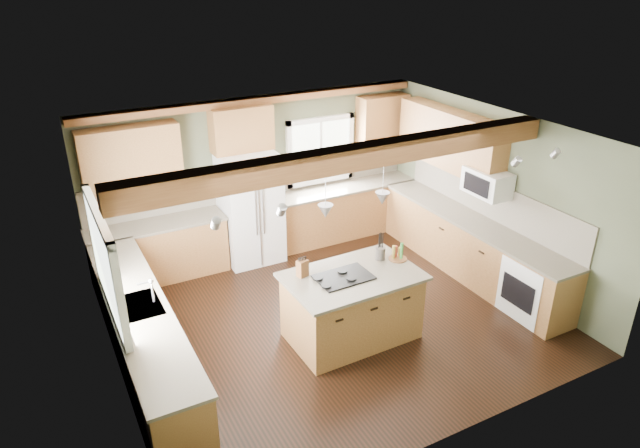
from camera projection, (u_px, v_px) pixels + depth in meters
floor at (331, 317)px, 7.93m from camera, size 5.60×5.60×0.00m
ceiling at (332, 135)px, 6.83m from camera, size 5.60×5.60×0.00m
wall_back at (258, 174)px, 9.38m from camera, size 5.60×0.00×5.60m
wall_left at (106, 285)px, 6.19m from camera, size 0.00×5.00×5.00m
wall_right at (494, 195)px, 8.57m from camera, size 0.00×5.00×5.00m
ceiling_beam at (354, 157)px, 6.48m from camera, size 5.55×0.26×0.26m
soffit_trim at (257, 101)px, 8.78m from camera, size 5.55×0.20×0.10m
backsplash_back at (258, 180)px, 9.41m from camera, size 5.58×0.03×0.58m
backsplash_right at (490, 199)px, 8.64m from camera, size 0.03×3.70×0.58m
base_cab_back_left at (159, 252)px, 8.74m from camera, size 2.02×0.60×0.88m
counter_back_left at (156, 225)px, 8.55m from camera, size 2.06×0.64×0.04m
base_cab_back_right at (344, 212)px, 10.14m from camera, size 2.62×0.60×0.88m
counter_back_right at (345, 187)px, 9.94m from camera, size 2.66×0.64×0.04m
base_cab_left at (144, 340)px, 6.72m from camera, size 0.60×3.70×0.88m
counter_left at (138, 307)px, 6.52m from camera, size 0.64×3.74×0.04m
base_cab_right at (470, 248)px, 8.85m from camera, size 0.60×3.70×0.88m
counter_right at (473, 221)px, 8.65m from camera, size 0.64×3.74×0.04m
upper_cab_back_left at (131, 157)px, 8.12m from camera, size 1.40×0.35×0.90m
upper_cab_over_fridge at (241, 129)px, 8.76m from camera, size 0.96×0.35×0.70m
upper_cab_right at (450, 139)px, 8.95m from camera, size 0.35×2.20×0.90m
upper_cab_back_corner at (382, 121)px, 9.95m from camera, size 0.90×0.35×0.90m
window_left at (104, 263)px, 6.13m from camera, size 0.04×1.60×1.05m
window_back at (320, 150)px, 9.75m from camera, size 1.10×0.04×1.00m
sink at (138, 306)px, 6.52m from camera, size 0.50×0.65×0.03m
faucet at (153, 292)px, 6.54m from camera, size 0.02×0.02×0.28m
dishwasher at (174, 410)px, 5.68m from camera, size 0.60×0.60×0.84m
oven at (534, 288)px, 7.81m from camera, size 0.60×0.72×0.84m
microwave at (487, 183)px, 8.33m from camera, size 0.40×0.70×0.38m
pendant_left at (326, 211)px, 6.56m from camera, size 0.18×0.18×0.16m
pendant_right at (382, 198)px, 6.91m from camera, size 0.18×0.18×0.16m
refrigerator at (251, 208)px, 9.12m from camera, size 0.90×0.74×1.80m
island at (352, 307)px, 7.34m from camera, size 1.61×1.01×0.88m
island_top at (353, 276)px, 7.15m from camera, size 1.72×1.11×0.04m
cooktop at (344, 277)px, 7.08m from camera, size 0.70×0.47×0.02m
knife_block at (302, 268)px, 7.08m from camera, size 0.15×0.13×0.22m
utensil_crock at (380, 253)px, 7.49m from camera, size 0.16×0.16×0.17m
bottle_tray at (398, 252)px, 7.47m from camera, size 0.30×0.30×0.22m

